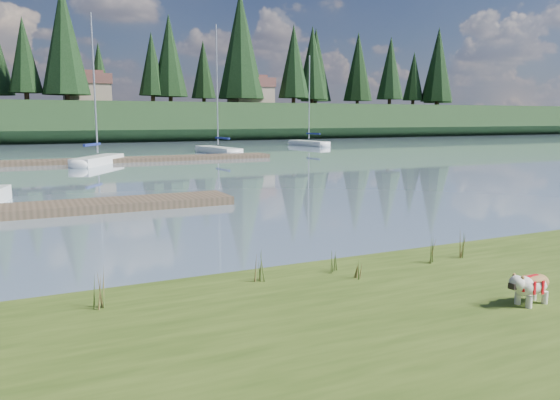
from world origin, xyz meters
TOP-DOWN VIEW (x-y plane):
  - ground at (0.00, 30.00)m, footprint 200.00×200.00m
  - bank at (0.00, -6.00)m, footprint 60.00×9.00m
  - ridge at (0.00, 73.00)m, footprint 200.00×20.00m
  - bulldog at (3.91, -5.18)m, footprint 0.86×0.41m
  - dock_far at (2.00, 30.00)m, footprint 26.00×2.20m
  - sailboat_bg_2 at (2.06, 28.99)m, footprint 4.63×6.42m
  - sailboat_bg_4 at (12.94, 36.46)m, footprint 2.33×7.80m
  - sailboat_bg_5 at (26.50, 44.29)m, footprint 2.22×7.12m
  - weed_0 at (0.57, -2.27)m, footprint 0.17×0.14m
  - weed_1 at (2.09, -2.30)m, footprint 0.17×0.14m
  - weed_2 at (4.14, -2.59)m, footprint 0.17×0.14m
  - weed_3 at (-2.18, -2.48)m, footprint 0.17×0.14m
  - weed_4 at (2.23, -2.90)m, footprint 0.17×0.14m
  - weed_5 at (5.02, -2.58)m, footprint 0.17×0.14m
  - mud_lip at (0.00, -1.60)m, footprint 60.00×0.50m
  - conifer_4 at (3.00, 66.00)m, footprint 6.16×6.16m
  - conifer_5 at (15.00, 70.00)m, footprint 3.96×3.96m
  - conifer_6 at (28.00, 68.00)m, footprint 7.04×7.04m
  - conifer_7 at (42.00, 71.00)m, footprint 5.28×5.28m
  - conifer_8 at (55.00, 67.00)m, footprint 4.62×4.62m
  - conifer_9 at (68.00, 70.00)m, footprint 5.94×5.94m
  - house_1 at (6.00, 71.00)m, footprint 6.30×5.30m
  - house_2 at (30.00, 69.00)m, footprint 6.30×5.30m

SIDE VIEW (x-z plane):
  - ground at x=0.00m, z-range 0.00..0.00m
  - mud_lip at x=0.00m, z-range 0.00..0.14m
  - dock_far at x=2.00m, z-range 0.00..0.30m
  - bank at x=0.00m, z-range 0.00..0.35m
  - sailboat_bg_5 at x=26.50m, z-range -4.74..5.38m
  - sailboat_bg_4 at x=12.94m, z-range -5.35..6.00m
  - sailboat_bg_2 at x=2.06m, z-range -4.79..5.45m
  - weed_4 at x=2.23m, z-range 0.32..0.69m
  - weed_1 at x=2.09m, z-range 0.31..0.75m
  - weed_0 at x=0.57m, z-range 0.30..0.90m
  - weed_5 at x=5.02m, z-range 0.30..0.92m
  - weed_3 at x=-2.18m, z-range 0.30..0.93m
  - weed_2 at x=4.14m, z-range 0.30..0.94m
  - bulldog at x=3.91m, z-range 0.41..0.93m
  - ridge at x=0.00m, z-range 0.00..5.00m
  - house_1 at x=6.00m, z-range 4.99..9.64m
  - house_2 at x=30.00m, z-range 4.99..9.64m
  - conifer_5 at x=15.00m, z-range 5.65..16.00m
  - conifer_8 at x=55.00m, z-range 5.62..17.40m
  - conifer_7 at x=42.00m, z-range 5.59..18.79m
  - conifer_9 at x=68.00m, z-range 5.55..20.18m
  - conifer_4 at x=3.00m, z-range 5.54..20.64m
  - conifer_6 at x=28.00m, z-range 5.49..22.49m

